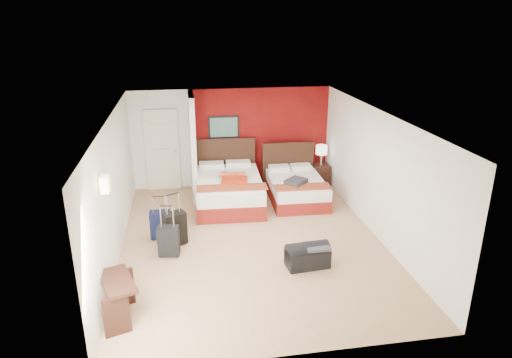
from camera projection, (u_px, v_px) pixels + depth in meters
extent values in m
plane|color=#D6AF84|center=(252.00, 241.00, 8.99)|extent=(6.50, 6.50, 0.00)
cube|color=white|center=(232.00, 138.00, 11.57)|extent=(5.00, 0.04, 2.50)
cube|color=white|center=(114.00, 189.00, 8.17)|extent=(0.04, 6.50, 2.50)
cube|color=black|center=(224.00, 127.00, 11.38)|extent=(0.78, 0.03, 0.58)
cube|color=white|center=(105.00, 184.00, 6.58)|extent=(0.12, 0.20, 0.24)
cube|color=maroon|center=(261.00, 137.00, 11.67)|extent=(3.50, 0.04, 2.50)
cube|color=silver|center=(193.00, 146.00, 10.82)|extent=(0.12, 1.20, 2.50)
cube|color=silver|center=(162.00, 150.00, 11.33)|extent=(0.82, 0.06, 2.05)
cube|color=white|center=(229.00, 191.00, 10.62)|extent=(1.61, 2.23, 0.65)
cube|color=silver|center=(297.00, 190.00, 10.85)|extent=(1.31, 1.83, 0.54)
cube|color=#AF2A0F|center=(233.00, 177.00, 10.42)|extent=(0.71, 0.88, 0.10)
cube|color=#36353A|center=(296.00, 182.00, 10.45)|extent=(0.60, 0.60, 0.11)
cube|color=black|center=(320.00, 175.00, 11.79)|extent=(0.43, 0.43, 0.57)
cylinder|color=white|center=(321.00, 155.00, 11.60)|extent=(0.36, 0.36, 0.51)
cube|color=black|center=(175.00, 230.00, 8.74)|extent=(0.50, 0.42, 0.63)
cube|color=black|center=(169.00, 242.00, 8.35)|extent=(0.41, 0.29, 0.55)
cube|color=black|center=(161.00, 226.00, 9.00)|extent=(0.40, 0.26, 0.55)
cube|color=black|center=(307.00, 257.00, 8.02)|extent=(0.78, 0.47, 0.38)
cube|color=#3C3C42|center=(317.00, 246.00, 7.93)|extent=(0.41, 0.35, 0.05)
cube|color=black|center=(119.00, 300.00, 6.57)|extent=(0.64, 0.89, 0.67)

